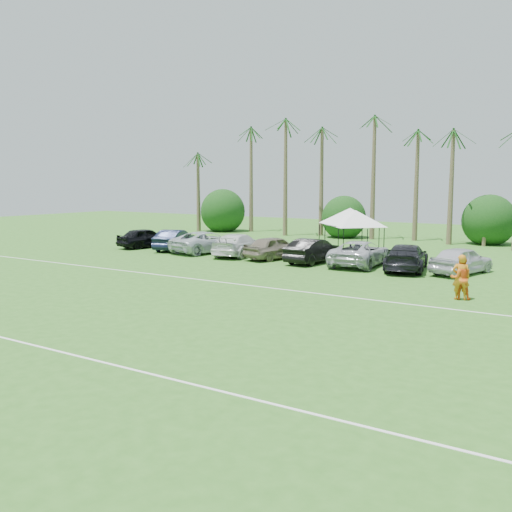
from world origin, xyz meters
The scene contains 24 objects.
field_lines centered at (0.00, 8.00, 0.01)m, with size 80.00×12.10×0.01m.
palm_tree_0 centered at (-22.00, 38.00, 7.48)m, with size 2.40×2.40×8.90m.
palm_tree_1 centered at (-17.00, 38.00, 8.35)m, with size 2.40×2.40×9.90m.
palm_tree_2 centered at (-12.00, 38.00, 9.21)m, with size 2.40×2.40×10.90m.
palm_tree_3 centered at (-8.00, 38.00, 10.06)m, with size 2.40×2.40×11.90m.
palm_tree_4 centered at (-4.00, 38.00, 7.48)m, with size 2.40×2.40×8.90m.
palm_tree_5 centered at (0.00, 38.00, 8.35)m, with size 2.40×2.40×9.90m.
palm_tree_6 centered at (4.00, 38.00, 9.21)m, with size 2.40×2.40×10.90m.
bush_tree_0 centered at (-19.00, 39.00, 1.80)m, with size 4.00×4.00×4.00m.
bush_tree_1 centered at (-6.00, 39.00, 1.80)m, with size 4.00×4.00×4.00m.
bush_tree_2 centered at (6.00, 39.00, 1.80)m, with size 4.00×4.00×4.00m.
sideline_player_a centered at (9.42, 16.05, 0.97)m, with size 0.71×0.46×1.94m, color orange.
sideline_player_b centered at (9.40, 16.16, 0.90)m, with size 0.87×0.68×1.80m, color orange.
canopy_tent_left centered at (-0.43, 27.00, 3.22)m, with size 4.64×4.64×3.76m.
canopy_tent_right centered at (0.25, 26.30, 3.12)m, with size 4.49×4.49×3.64m.
parked_car_0 centered at (-15.35, 23.04, 0.75)m, with size 1.77×4.40×1.50m, color black.
parked_car_1 centered at (-12.46, 23.05, 0.75)m, with size 1.59×4.55×1.50m, color black.
parked_car_2 centered at (-9.56, 23.07, 0.75)m, with size 2.49×5.40×1.50m, color silver.
parked_car_3 centered at (-6.67, 22.87, 0.75)m, with size 2.10×5.17×1.50m, color white.
parked_car_4 centered at (-3.78, 22.80, 0.75)m, with size 1.77×4.40×1.50m, color gray.
parked_car_5 centered at (-0.89, 22.61, 0.75)m, with size 1.59×4.55×1.50m, color black.
parked_car_6 centered at (2.00, 23.00, 0.75)m, with size 2.49×5.40×1.50m, color #B5B6BD.
parked_car_7 centered at (4.89, 22.72, 0.75)m, with size 2.10×5.17×1.50m, color black.
parked_car_8 centered at (7.79, 23.14, 0.75)m, with size 1.77×4.40×1.50m, color silver.
Camera 1 is at (15.01, -8.48, 4.95)m, focal length 40.00 mm.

